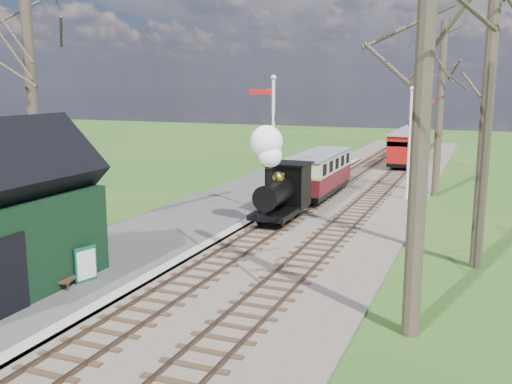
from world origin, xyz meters
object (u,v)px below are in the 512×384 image
(semaphore_near, at_px, (272,136))
(semaphore_far, at_px, (411,135))
(sign_board, at_px, (86,264))
(red_carriage_a, at_px, (405,149))
(red_carriage_b, at_px, (414,141))
(coach, at_px, (320,172))
(person, at_px, (18,280))
(bench, at_px, (68,269))
(locomotive, at_px, (279,180))

(semaphore_near, distance_m, semaphore_far, 7.91)
(sign_board, bearing_deg, red_carriage_a, 79.40)
(red_carriage_b, bearing_deg, semaphore_near, -98.36)
(coach, bearing_deg, red_carriage_a, 78.21)
(semaphore_near, height_order, red_carriage_a, semaphore_near)
(semaphore_near, relative_size, person, 4.93)
(semaphore_far, distance_m, bench, 18.39)
(red_carriage_b, bearing_deg, person, -99.20)
(semaphore_near, relative_size, bench, 4.07)
(semaphore_far, distance_m, locomotive, 8.45)
(semaphore_far, distance_m, sign_board, 17.97)
(red_carriage_b, relative_size, person, 3.73)
(red_carriage_b, xyz_separation_m, sign_board, (-5.20, -33.29, -0.68))
(coach, xyz_separation_m, person, (-3.12, -17.36, -0.56))
(locomotive, distance_m, red_carriage_a, 18.70)
(semaphore_near, relative_size, semaphore_far, 1.09)
(red_carriage_a, bearing_deg, locomotive, -98.03)
(semaphore_near, height_order, red_carriage_b, semaphore_near)
(bench, bearing_deg, red_carriage_a, 78.65)
(sign_board, bearing_deg, locomotive, 74.40)
(locomotive, bearing_deg, bench, -107.56)
(locomotive, xyz_separation_m, red_carriage_a, (2.61, 18.51, -0.49))
(red_carriage_b, bearing_deg, locomotive, -96.21)
(semaphore_near, distance_m, red_carriage_a, 17.90)
(semaphore_near, relative_size, coach, 0.96)
(semaphore_far, xyz_separation_m, locomotive, (-4.39, -7.07, -1.46))
(semaphore_near, height_order, sign_board, semaphore_near)
(sign_board, height_order, bench, sign_board)
(bench, bearing_deg, coach, 79.01)
(semaphore_far, relative_size, coach, 0.88)
(semaphore_near, xyz_separation_m, red_carriage_a, (3.37, 17.44, -2.23))
(red_carriage_b, height_order, sign_board, red_carriage_b)
(bench, bearing_deg, locomotive, 72.44)
(semaphore_far, height_order, sign_board, semaphore_far)
(semaphore_far, height_order, red_carriage_a, semaphore_far)
(coach, relative_size, person, 5.15)
(red_carriage_b, bearing_deg, sign_board, -98.88)
(semaphore_near, bearing_deg, semaphore_far, 49.40)
(red_carriage_b, relative_size, sign_board, 4.53)
(semaphore_near, xyz_separation_m, bench, (-2.26, -10.60, -3.03))
(locomotive, bearing_deg, red_carriage_b, 83.79)
(locomotive, xyz_separation_m, coach, (0.01, 6.06, -0.50))
(semaphore_far, xyz_separation_m, person, (-7.49, -18.37, -2.52))
(locomotive, distance_m, bench, 10.08)
(red_carriage_a, distance_m, sign_board, 28.28)
(sign_board, relative_size, person, 0.82)
(sign_board, bearing_deg, coach, 80.37)
(red_carriage_a, height_order, person, red_carriage_a)
(red_carriage_a, bearing_deg, person, -100.86)
(semaphore_far, relative_size, red_carriage_a, 1.21)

